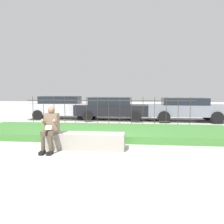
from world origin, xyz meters
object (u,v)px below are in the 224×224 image
at_px(stone_bench, 85,142).
at_px(person_seated_reader, 51,127).
at_px(car_parked_right, 186,109).
at_px(car_parked_center, 112,108).
at_px(car_parked_left, 63,107).

relative_size(stone_bench, person_seated_reader, 1.86).
bearing_deg(car_parked_right, stone_bench, -123.02).
relative_size(stone_bench, car_parked_center, 0.54).
xyz_separation_m(stone_bench, car_parked_left, (-3.01, 7.04, 0.54)).
distance_m(stone_bench, car_parked_center, 6.74).
bearing_deg(stone_bench, person_seated_reader, -161.15).
height_order(person_seated_reader, car_parked_right, car_parked_right).
xyz_separation_m(stone_bench, person_seated_reader, (-0.92, -0.31, 0.49)).
xyz_separation_m(car_parked_center, car_parked_left, (-3.18, 0.32, 0.03)).
bearing_deg(stone_bench, car_parked_center, 88.60).
bearing_deg(car_parked_right, car_parked_left, 177.45).
distance_m(stone_bench, car_parked_left, 7.68).
relative_size(stone_bench, car_parked_right, 0.53).
height_order(car_parked_right, car_parked_center, car_parked_center).
bearing_deg(car_parked_right, car_parked_center, 178.97).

